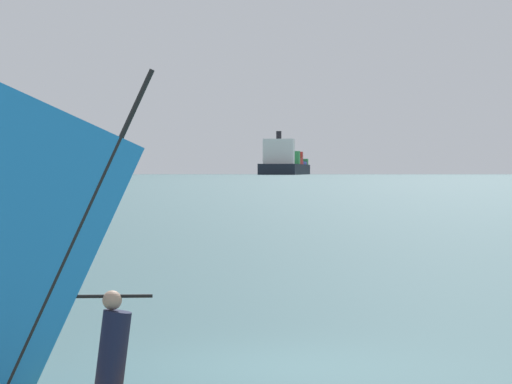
% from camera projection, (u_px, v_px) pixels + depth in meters
% --- Properties ---
extents(ground_plane, '(4000.00, 4000.00, 0.00)m').
position_uv_depth(ground_plane, '(276.00, 366.00, 15.71)').
color(ground_plane, '#386066').
extents(windsurfer, '(4.47, 0.91, 4.11)m').
position_uv_depth(windsurfer, '(66.00, 319.00, 12.67)').
color(windsurfer, orange).
rests_on(windsurfer, ground_plane).
extents(cargo_ship, '(72.88, 164.05, 33.32)m').
position_uv_depth(cargo_ship, '(286.00, 165.00, 924.63)').
color(cargo_ship, black).
rests_on(cargo_ship, ground_plane).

